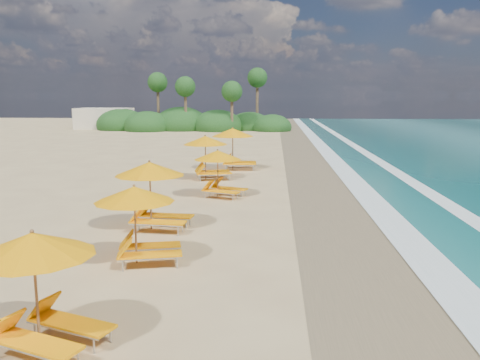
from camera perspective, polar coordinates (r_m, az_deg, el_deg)
ground at (r=19.54m, az=-0.00°, el=-3.47°), size 160.00×160.00×0.00m
wet_sand at (r=19.68m, az=11.72°, el=-3.57°), size 4.00×160.00×0.01m
surf_foam at (r=20.22m, az=19.34°, el=-3.50°), size 4.00×160.00×0.01m
station_0 at (r=9.45m, az=-21.75°, el=-10.97°), size 2.79×2.74×2.17m
station_1 at (r=13.46m, az=-11.25°, el=-4.42°), size 2.64×2.55×2.15m
station_2 at (r=16.74m, az=-9.70°, el=-1.23°), size 2.70×2.54×2.35m
station_3 at (r=21.88m, az=-2.19°, el=1.13°), size 2.76×2.72×2.13m
station_4 at (r=26.59m, az=-3.60°, el=2.96°), size 2.96×2.86×2.41m
station_5 at (r=30.17m, az=-0.47°, el=3.96°), size 2.85×2.64×2.58m
treeline at (r=65.57m, az=-5.95°, el=6.58°), size 25.80×8.80×9.74m
beach_building at (r=71.00m, az=-15.31°, el=6.85°), size 7.00×5.00×2.80m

